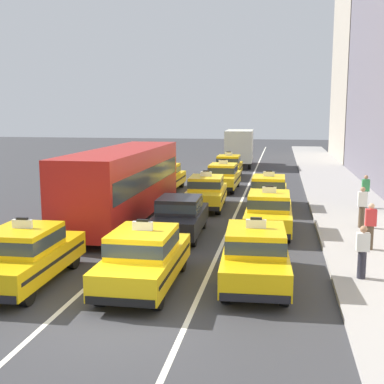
{
  "coord_description": "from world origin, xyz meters",
  "views": [
    {
      "loc": [
        3.63,
        -10.44,
        4.84
      ],
      "look_at": [
        -0.22,
        11.15,
        1.3
      ],
      "focal_mm": 46.36,
      "sensor_mm": 36.0,
      "label": 1
    }
  ],
  "objects_px": {
    "pedestrian_near_crosswalk": "(362,252)",
    "taxi_left_third": "(165,177)",
    "taxi_center_third": "(206,191)",
    "bus_left_second": "(124,180)",
    "taxi_right_nearest": "(255,254)",
    "sedan_center_second": "(180,215)",
    "pedestrian_mid_block": "(362,207)",
    "taxi_center_fourth": "(223,176)",
    "pedestrian_trailing": "(370,226)",
    "taxi_center_nearest": "(144,257)",
    "box_truck_center_sixth": "(240,147)",
    "pedestrian_by_storefront": "(365,191)",
    "taxi_left_nearest": "(26,254)",
    "taxi_right_second": "(269,212)",
    "taxi_right_third": "(268,191)",
    "taxi_center_fifth": "(229,166)"
  },
  "relations": [
    {
      "from": "pedestrian_near_crosswalk",
      "to": "taxi_left_third",
      "type": "bearing_deg",
      "value": 121.21
    },
    {
      "from": "taxi_center_third",
      "to": "pedestrian_near_crosswalk",
      "type": "distance_m",
      "value": 11.89
    },
    {
      "from": "bus_left_second",
      "to": "taxi_right_nearest",
      "type": "xyz_separation_m",
      "value": [
        6.27,
        -7.58,
        -0.94
      ]
    },
    {
      "from": "sedan_center_second",
      "to": "taxi_center_third",
      "type": "height_order",
      "value": "taxi_center_third"
    },
    {
      "from": "bus_left_second",
      "to": "sedan_center_second",
      "type": "distance_m",
      "value": 4.13
    },
    {
      "from": "taxi_right_nearest",
      "to": "pedestrian_mid_block",
      "type": "distance_m",
      "value": 8.21
    },
    {
      "from": "taxi_center_fourth",
      "to": "pedestrian_mid_block",
      "type": "distance_m",
      "value": 11.92
    },
    {
      "from": "taxi_center_third",
      "to": "pedestrian_trailing",
      "type": "height_order",
      "value": "taxi_center_third"
    },
    {
      "from": "bus_left_second",
      "to": "taxi_center_third",
      "type": "bearing_deg",
      "value": 45.28
    },
    {
      "from": "taxi_center_nearest",
      "to": "pedestrian_near_crosswalk",
      "type": "xyz_separation_m",
      "value": [
        6.02,
        1.4,
        0.05
      ]
    },
    {
      "from": "bus_left_second",
      "to": "pedestrian_near_crosswalk",
      "type": "relative_size",
      "value": 7.31
    },
    {
      "from": "pedestrian_mid_block",
      "to": "box_truck_center_sixth",
      "type": "bearing_deg",
      "value": 106.32
    },
    {
      "from": "sedan_center_second",
      "to": "pedestrian_by_storefront",
      "type": "height_order",
      "value": "pedestrian_by_storefront"
    },
    {
      "from": "taxi_left_nearest",
      "to": "pedestrian_near_crosswalk",
      "type": "distance_m",
      "value": 9.54
    },
    {
      "from": "taxi_center_third",
      "to": "pedestrian_trailing",
      "type": "bearing_deg",
      "value": -46.29
    },
    {
      "from": "taxi_right_nearest",
      "to": "taxi_right_second",
      "type": "relative_size",
      "value": 1.02
    },
    {
      "from": "taxi_center_nearest",
      "to": "taxi_right_second",
      "type": "height_order",
      "value": "same"
    },
    {
      "from": "taxi_right_nearest",
      "to": "pedestrian_trailing",
      "type": "height_order",
      "value": "taxi_right_nearest"
    },
    {
      "from": "taxi_right_nearest",
      "to": "pedestrian_by_storefront",
      "type": "height_order",
      "value": "taxi_right_nearest"
    },
    {
      "from": "taxi_right_third",
      "to": "pedestrian_near_crosswalk",
      "type": "relative_size",
      "value": 2.97
    },
    {
      "from": "taxi_left_nearest",
      "to": "pedestrian_mid_block",
      "type": "bearing_deg",
      "value": 38.81
    },
    {
      "from": "taxi_center_fifth",
      "to": "pedestrian_trailing",
      "type": "xyz_separation_m",
      "value": [
        6.88,
        -19.27,
        0.08
      ]
    },
    {
      "from": "sedan_center_second",
      "to": "taxi_right_second",
      "type": "height_order",
      "value": "taxi_right_second"
    },
    {
      "from": "taxi_right_second",
      "to": "pedestrian_mid_block",
      "type": "bearing_deg",
      "value": 14.78
    },
    {
      "from": "taxi_left_nearest",
      "to": "taxi_right_nearest",
      "type": "bearing_deg",
      "value": 10.17
    },
    {
      "from": "taxi_left_third",
      "to": "pedestrian_by_storefront",
      "type": "distance_m",
      "value": 12.05
    },
    {
      "from": "taxi_left_third",
      "to": "taxi_left_nearest",
      "type": "bearing_deg",
      "value": -89.95
    },
    {
      "from": "taxi_left_nearest",
      "to": "box_truck_center_sixth",
      "type": "height_order",
      "value": "box_truck_center_sixth"
    },
    {
      "from": "taxi_center_third",
      "to": "box_truck_center_sixth",
      "type": "relative_size",
      "value": 0.66
    },
    {
      "from": "taxi_right_second",
      "to": "pedestrian_near_crosswalk",
      "type": "distance_m",
      "value": 6.24
    },
    {
      "from": "sedan_center_second",
      "to": "taxi_center_third",
      "type": "xyz_separation_m",
      "value": [
        0.17,
        5.86,
        0.03
      ]
    },
    {
      "from": "taxi_left_nearest",
      "to": "pedestrian_by_storefront",
      "type": "height_order",
      "value": "taxi_left_nearest"
    },
    {
      "from": "taxi_center_nearest",
      "to": "taxi_center_fifth",
      "type": "bearing_deg",
      "value": 90.31
    },
    {
      "from": "sedan_center_second",
      "to": "taxi_right_nearest",
      "type": "xyz_separation_m",
      "value": [
        3.2,
        -5.0,
        0.03
      ]
    },
    {
      "from": "taxi_left_third",
      "to": "taxi_center_third",
      "type": "relative_size",
      "value": 0.99
    },
    {
      "from": "pedestrian_by_storefront",
      "to": "taxi_left_nearest",
      "type": "bearing_deg",
      "value": -131.13
    },
    {
      "from": "taxi_center_third",
      "to": "pedestrian_by_storefront",
      "type": "distance_m",
      "value": 7.87
    },
    {
      "from": "bus_left_second",
      "to": "taxi_center_fifth",
      "type": "relative_size",
      "value": 2.45
    },
    {
      "from": "taxi_center_fifth",
      "to": "taxi_right_nearest",
      "type": "bearing_deg",
      "value": -82.2
    },
    {
      "from": "taxi_left_third",
      "to": "taxi_center_nearest",
      "type": "distance_m",
      "value": 17.23
    },
    {
      "from": "taxi_right_third",
      "to": "pedestrian_by_storefront",
      "type": "bearing_deg",
      "value": 3.35
    },
    {
      "from": "taxi_center_nearest",
      "to": "box_truck_center_sixth",
      "type": "bearing_deg",
      "value": 89.92
    },
    {
      "from": "taxi_right_second",
      "to": "taxi_left_nearest",
      "type": "bearing_deg",
      "value": -132.0
    },
    {
      "from": "taxi_center_third",
      "to": "pedestrian_trailing",
      "type": "distance_m",
      "value": 9.77
    },
    {
      "from": "taxi_left_third",
      "to": "taxi_right_second",
      "type": "xyz_separation_m",
      "value": [
        6.63,
        -9.9,
        0.0
      ]
    },
    {
      "from": "box_truck_center_sixth",
      "to": "taxi_left_third",
      "type": "bearing_deg",
      "value": -102.96
    },
    {
      "from": "taxi_right_nearest",
      "to": "pedestrian_by_storefront",
      "type": "bearing_deg",
      "value": 67.64
    },
    {
      "from": "taxi_left_third",
      "to": "taxi_right_second",
      "type": "relative_size",
      "value": 1.0
    },
    {
      "from": "taxi_left_nearest",
      "to": "pedestrian_mid_block",
      "type": "relative_size",
      "value": 2.72
    },
    {
      "from": "taxi_center_nearest",
      "to": "taxi_right_nearest",
      "type": "distance_m",
      "value": 3.13
    }
  ]
}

